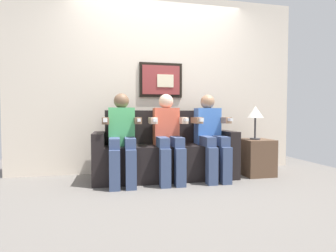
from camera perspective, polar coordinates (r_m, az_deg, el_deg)
The scene contains 8 objects.
ground_plane at distance 3.20m, azimuth 0.56°, elevation -12.74°, with size 5.52×5.52×0.00m, color #66605B.
back_wall_assembly at distance 3.86m, azimuth -1.87°, elevation 9.33°, with size 4.25×0.10×2.60m.
couch at distance 3.45m, azimuth -0.60°, elevation -6.33°, with size 1.85×0.58×0.90m.
person_on_left at distance 3.18m, azimuth -10.17°, elevation -1.78°, with size 0.46×0.56×1.11m.
person_in_middle at distance 3.25m, azimuth -0.03°, elevation -1.65°, with size 0.46×0.56×1.11m.
person_on_right at distance 3.41m, azimuth 9.42°, elevation -1.49°, with size 0.46×0.56×1.11m.
side_table_right at distance 3.81m, azimuth 18.97°, elevation -6.55°, with size 0.40×0.40×0.50m.
table_lamp at distance 3.74m, azimuth 18.76°, elevation 2.63°, with size 0.22×0.22×0.46m.
Camera 1 is at (-0.66, -3.02, 0.84)m, focal length 27.53 mm.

